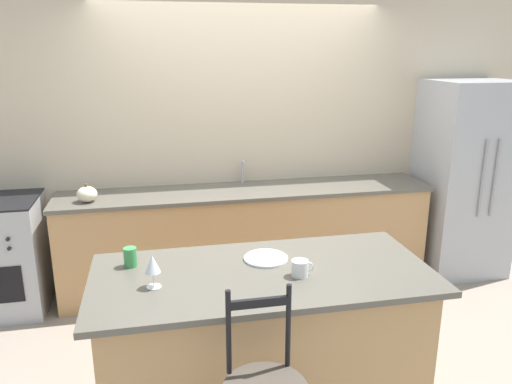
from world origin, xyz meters
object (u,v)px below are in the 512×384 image
at_px(wine_glass, 153,265).
at_px(coffee_mug, 300,268).
at_px(tumbler_cup, 130,257).
at_px(pumpkin_decoration, 87,194).
at_px(refrigerator, 463,179).
at_px(dinner_plate, 266,258).

relative_size(wine_glass, coffee_mug, 1.44).
height_order(tumbler_cup, pumpkin_decoration, pumpkin_decoration).
distance_m(wine_glass, coffee_mug, 0.78).
bearing_deg(refrigerator, wine_glass, -149.36).
bearing_deg(tumbler_cup, dinner_plate, -4.71).
relative_size(tumbler_cup, pumpkin_decoration, 0.68).
bearing_deg(dinner_plate, wine_glass, -160.82).
bearing_deg(pumpkin_decoration, coffee_mug, -52.98).
height_order(refrigerator, wine_glass, refrigerator).
xyz_separation_m(dinner_plate, coffee_mug, (0.13, -0.25, 0.04)).
relative_size(refrigerator, dinner_plate, 7.16).
xyz_separation_m(refrigerator, pumpkin_decoration, (-3.44, -0.05, 0.07)).
bearing_deg(tumbler_cup, refrigerator, 25.37).
height_order(refrigerator, pumpkin_decoration, refrigerator).
bearing_deg(coffee_mug, dinner_plate, 118.19).
bearing_deg(refrigerator, pumpkin_decoration, -179.18).
bearing_deg(coffee_mug, pumpkin_decoration, 127.02).
bearing_deg(coffee_mug, wine_glass, 178.15).
bearing_deg(dinner_plate, tumbler_cup, 175.29).
relative_size(refrigerator, pumpkin_decoration, 11.36).
xyz_separation_m(coffee_mug, tumbler_cup, (-0.90, 0.31, 0.01)).
bearing_deg(wine_glass, tumbler_cup, 113.44).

